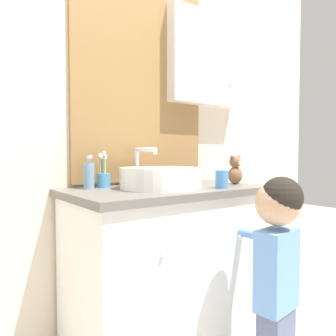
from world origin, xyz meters
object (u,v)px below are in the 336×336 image
Objects in this scene: soap_dispenser at (89,175)px; child_figure at (277,252)px; drinking_cup at (222,179)px; teddy_bear at (235,170)px; sink_basin at (160,177)px; toothbrush_holder at (104,179)px.

soap_dispenser reaches higher than child_figure.
soap_dispenser is 0.64m from drinking_cup.
teddy_bear is at bearing 63.67° from child_figure.
sink_basin reaches higher than teddy_bear.
toothbrush_holder is 0.09m from soap_dispenser.
sink_basin is 2.77× the size of teddy_bear.
sink_basin reaches higher than soap_dispenser.
sink_basin is 0.30m from drinking_cup.
toothbrush_holder is at bearing 135.75° from sink_basin.
drinking_cup is (0.24, -0.18, -0.01)m from sink_basin.
sink_basin is 0.29m from toothbrush_holder.
teddy_bear is at bearing -18.01° from soap_dispenser.
toothbrush_holder is 0.20× the size of child_figure.
toothbrush_holder is 0.72m from teddy_bear.
toothbrush_holder is 1.12× the size of teddy_bear.
toothbrush_holder is at bearing 10.28° from soap_dispenser.
child_figure is at bearing -116.33° from teddy_bear.
teddy_bear is (0.47, -0.06, 0.02)m from sink_basin.
toothbrush_holder is 0.88m from child_figure.
drinking_cup is at bearing -40.19° from toothbrush_holder.
child_figure is (0.26, -0.48, -0.30)m from sink_basin.
toothbrush_holder reaches higher than drinking_cup.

